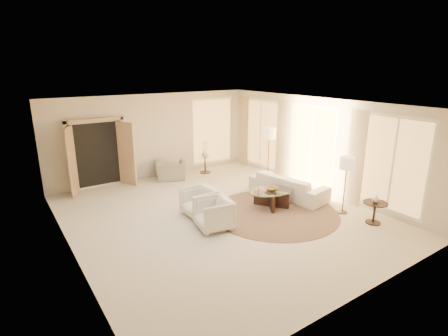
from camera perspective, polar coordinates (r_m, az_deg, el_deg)
room at (r=8.50m, az=-0.72°, el=0.87°), size 7.04×8.04×2.83m
windows_right at (r=10.81m, az=14.45°, el=3.45°), size 0.10×6.40×2.40m
window_back_corner at (r=12.97m, az=-1.86°, el=6.04°), size 1.70×0.10×2.40m
curtains_right at (r=11.39m, az=10.90°, el=4.05°), size 0.06×5.20×2.60m
french_doors at (r=11.28m, az=-19.82°, el=2.04°), size 1.95×0.66×2.16m
area_rug at (r=9.25m, az=8.20°, el=-7.15°), size 3.50×3.50×0.01m
sofa at (r=10.30m, az=10.44°, el=-2.82°), size 1.28×2.40×0.67m
armchair_left at (r=8.88m, az=-4.10°, el=-5.34°), size 0.72×0.77×0.78m
armchair_right at (r=8.15m, az=-1.73°, el=-7.28°), size 0.85×0.89×0.80m
accent_chair at (r=11.76m, az=-8.70°, el=0.14°), size 1.13×0.95×0.84m
coffee_table at (r=9.49m, az=7.75°, el=-4.60°), size 1.29×1.29×0.47m
end_table at (r=9.17m, az=23.39°, el=-6.15°), size 0.57×0.57×0.54m
side_table at (r=12.39m, az=-3.11°, el=0.79°), size 0.50×0.50×0.58m
floor_lamp_near at (r=11.36m, az=7.38°, el=5.32°), size 0.43×0.43×1.79m
floor_lamp_far at (r=9.25m, az=19.43°, el=0.36°), size 0.36×0.36×1.49m
bowl at (r=9.42m, az=7.80°, el=-3.38°), size 0.37×0.37×0.08m
end_vase at (r=9.08m, az=23.57°, el=-4.64°), size 0.22×0.22×0.18m
side_vase at (r=12.30m, az=-3.13°, el=2.37°), size 0.26×0.26×0.25m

